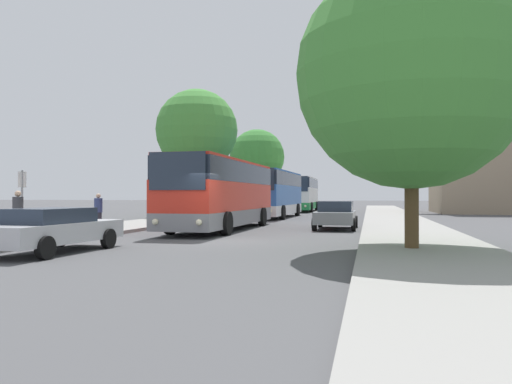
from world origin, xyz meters
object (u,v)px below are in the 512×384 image
object	(u,v)px
bus_rear	(302,194)
parked_car_right_near	(336,214)
parked_car_left_curb	(52,229)
bus_front	(222,193)
bus_stop_sign	(22,195)
tree_left_far	(257,157)
bus_middle	(274,193)
pedestrian_waiting_far	(18,214)
tree_right_near	(411,74)
pedestrian_waiting_near	(98,211)
tree_left_near	(197,130)

from	to	relation	value
bus_rear	parked_car_right_near	bearing A→B (deg)	-80.62
parked_car_left_curb	parked_car_right_near	xyz separation A→B (m)	(7.38, 12.07, 0.03)
bus_front	bus_stop_sign	distance (m)	9.03
parked_car_right_near	tree_left_far	xyz separation A→B (m)	(-10.31, 28.12, 5.16)
bus_middle	parked_car_left_curb	bearing A→B (deg)	-93.82
tree_left_far	pedestrian_waiting_far	bearing A→B (deg)	-90.31
parked_car_left_curb	tree_right_near	world-z (taller)	tree_right_near
parked_car_right_near	pedestrian_waiting_near	size ratio (longest dim) A/B	2.66
bus_middle	parked_car_right_near	size ratio (longest dim) A/B	2.62
parked_car_right_near	tree_right_near	world-z (taller)	tree_right_near
bus_front	bus_middle	size ratio (longest dim) A/B	1.03
bus_middle	parked_car_right_near	world-z (taller)	bus_middle
bus_rear	tree_right_near	distance (m)	38.27
tree_left_far	tree_right_near	world-z (taller)	tree_left_far
bus_front	pedestrian_waiting_near	world-z (taller)	bus_front
pedestrian_waiting_far	tree_right_near	distance (m)	13.96
bus_middle	parked_car_left_curb	world-z (taller)	bus_middle
parked_car_right_near	tree_right_near	size ratio (longest dim) A/B	0.51
bus_front	bus_middle	xyz separation A→B (m)	(0.02, 13.70, 0.06)
bus_middle	bus_stop_sign	xyz separation A→B (m)	(-5.79, -20.65, -0.17)
parked_car_right_near	bus_stop_sign	size ratio (longest dim) A/B	1.73
bus_front	tree_left_near	world-z (taller)	tree_left_near
bus_middle	tree_left_near	distance (m)	7.48
pedestrian_waiting_near	pedestrian_waiting_far	world-z (taller)	pedestrian_waiting_far
parked_car_right_near	pedestrian_waiting_near	xyz separation A→B (m)	(-10.19, -4.75, 0.22)
pedestrian_waiting_far	tree_left_far	size ratio (longest dim) A/B	0.19
tree_left_near	tree_right_near	size ratio (longest dim) A/B	1.13
bus_stop_sign	pedestrian_waiting_far	xyz separation A→B (m)	(0.67, -1.07, -0.69)
pedestrian_waiting_near	tree_left_far	xyz separation A→B (m)	(-0.12, 32.87, 4.93)
bus_front	tree_right_near	distance (m)	12.13
pedestrian_waiting_near	tree_left_near	distance (m)	16.21
pedestrian_waiting_far	parked_car_right_near	bearing A→B (deg)	44.00
bus_stop_sign	tree_right_near	size ratio (longest dim) A/B	0.29
parked_car_right_near	pedestrian_waiting_far	distance (m)	14.21
bus_front	tree_right_near	bearing A→B (deg)	-44.52
bus_front	bus_middle	world-z (taller)	bus_middle
pedestrian_waiting_near	tree_left_near	bearing A→B (deg)	151.61
parked_car_right_near	tree_left_far	bearing A→B (deg)	-69.31
tree_left_near	tree_left_far	world-z (taller)	tree_left_near
bus_front	pedestrian_waiting_near	size ratio (longest dim) A/B	7.16
tree_left_far	bus_front	bearing A→B (deg)	-80.62
parked_car_left_curb	tree_right_near	bearing A→B (deg)	15.71
bus_middle	parked_car_left_curb	size ratio (longest dim) A/B	2.33
bus_front	tree_left_far	distance (m)	30.35
parked_car_left_curb	bus_rear	bearing A→B (deg)	90.09
bus_front	parked_car_left_curb	bearing A→B (deg)	-99.94
parked_car_left_curb	bus_stop_sign	distance (m)	5.32
bus_middle	tree_right_near	xyz separation A→B (m)	(8.19, -21.97, 3.33)
bus_front	pedestrian_waiting_far	xyz separation A→B (m)	(-5.11, -8.01, -0.79)
bus_middle	tree_left_far	bearing A→B (deg)	107.99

